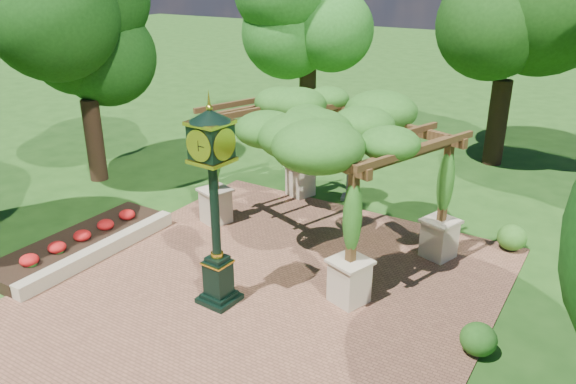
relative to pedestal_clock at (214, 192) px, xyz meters
The scene contains 12 objects.
ground 2.87m from the pedestal_clock, 38.70° to the right, with size 120.00×120.00×0.00m, color #1E4714.
brick_plaza 2.86m from the pedestal_clock, 39.02° to the left, with size 10.00×12.00×0.04m, color brown.
border_wall 4.73m from the pedestal_clock, behind, with size 0.35×5.00×0.40m, color #C6B793.
flower_bed 5.52m from the pedestal_clock, behind, with size 1.50×5.00×0.36m, color red.
pedestal_clock is the anchor object (origin of this frame).
pergola 4.12m from the pedestal_clock, 84.27° to the left, with size 7.42×5.87×4.08m.
sundial 7.57m from the pedestal_clock, 91.55° to the left, with size 0.68×0.68×0.98m.
shrub_mid 6.17m from the pedestal_clock, 12.72° to the left, with size 0.73×0.73×0.66m, color #255A19.
shrub_back 8.42m from the pedestal_clock, 50.36° to the left, with size 0.78×0.78×0.70m, color #2F641D.
tree_west_near 9.92m from the pedestal_clock, 155.33° to the left, with size 3.99×3.99×7.56m.
tree_west_far 13.77m from the pedestal_clock, 111.57° to the left, with size 3.99×3.99×8.21m.
tree_north 14.07m from the pedestal_clock, 77.65° to the left, with size 4.58×4.58×8.44m.
Camera 1 is at (6.60, -8.05, 7.26)m, focal length 35.00 mm.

